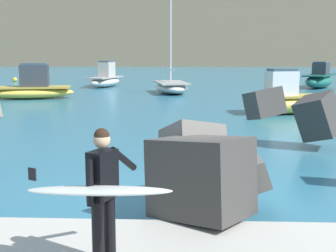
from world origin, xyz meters
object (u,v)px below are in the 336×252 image
surfer_with_board (100,190)px  boat_mid_centre (30,88)px  boat_far_left (171,87)px  boat_near_right (319,79)px  boat_mid_right (105,79)px  boat_near_left (286,100)px  mooring_buoy_middle (15,80)px

surfer_with_board → boat_mid_centre: bearing=111.3°
boat_mid_centre → boat_far_left: (8.80, 4.17, -0.20)m
boat_near_right → boat_mid_right: boat_mid_right is taller
boat_far_left → boat_near_left: bearing=-61.1°
surfer_with_board → mooring_buoy_middle: (-16.08, 39.00, -1.06)m
surfer_with_board → boat_mid_right: boat_mid_right is taller
boat_near_right → mooring_buoy_middle: 28.71m
boat_near_right → boat_far_left: boat_far_left is taller
boat_far_left → mooring_buoy_middle: bearing=143.2°
boat_near_right → surfer_with_board: bearing=-110.0°
boat_near_left → mooring_buoy_middle: 31.40m
surfer_with_board → boat_far_left: boat_far_left is taller
mooring_buoy_middle → surfer_with_board: bearing=-67.6°
boat_mid_centre → mooring_buoy_middle: (-7.17, 16.12, -0.45)m
boat_near_left → boat_near_right: (6.17, 16.19, 0.05)m
surfer_with_board → boat_near_right: (11.91, 32.63, -0.56)m
boat_near_right → boat_mid_right: bearing=179.4°
boat_near_left → boat_mid_right: (-11.64, 16.37, -0.00)m
boat_near_left → boat_far_left: size_ratio=0.69×
surfer_with_board → mooring_buoy_middle: 42.20m
boat_mid_right → boat_far_left: bearing=-44.9°
boat_near_left → boat_mid_centre: bearing=156.3°
boat_far_left → boat_mid_centre: bearing=-154.6°
boat_mid_right → boat_mid_centre: bearing=-106.9°
boat_far_left → boat_near_right: bearing=24.9°
mooring_buoy_middle → boat_far_left: bearing=-36.8°
boat_near_left → boat_near_right: 17.33m
boat_mid_right → mooring_buoy_middle: 11.92m
boat_near_right → boat_mid_right: 17.81m
boat_mid_right → mooring_buoy_middle: boat_mid_right is taller
boat_near_right → boat_near_left: bearing=-110.8°
boat_mid_right → boat_near_right: bearing=-0.6°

